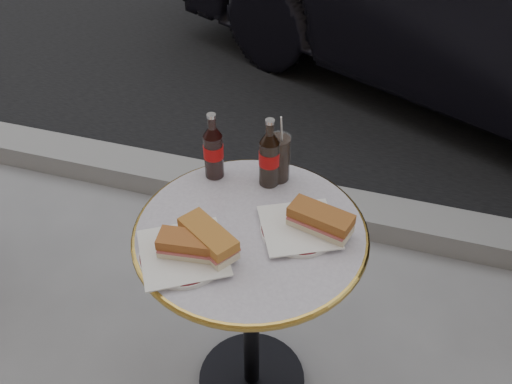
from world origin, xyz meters
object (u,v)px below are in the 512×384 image
(cola_glass, at_px, (278,158))
(cola_bottle_left, at_px, (213,146))
(cola_bottle_right, at_px, (269,152))
(bistro_table, at_px, (251,316))
(plate_right, at_px, (299,229))
(plate_left, at_px, (183,255))

(cola_glass, bearing_deg, cola_bottle_left, -166.90)
(cola_bottle_left, bearing_deg, cola_bottle_right, 4.29)
(cola_bottle_right, xyz_separation_m, cola_glass, (0.02, 0.03, -0.04))
(cola_bottle_left, xyz_separation_m, cola_glass, (0.18, 0.04, -0.03))
(bistro_table, relative_size, cola_bottle_right, 3.42)
(cola_bottle_left, bearing_deg, plate_right, -28.03)
(plate_left, height_order, cola_glass, cola_glass)
(bistro_table, height_order, cola_glass, cola_glass)
(bistro_table, height_order, plate_left, plate_left)
(plate_right, bearing_deg, bistro_table, -164.97)
(cola_bottle_left, distance_m, cola_glass, 0.19)
(plate_right, xyz_separation_m, cola_glass, (-0.11, 0.20, 0.07))
(bistro_table, bearing_deg, cola_glass, 87.34)
(plate_left, distance_m, plate_right, 0.31)
(plate_right, bearing_deg, cola_bottle_left, 151.97)
(cola_bottle_right, distance_m, cola_glass, 0.05)
(cola_bottle_left, height_order, cola_bottle_right, cola_bottle_right)
(plate_left, bearing_deg, cola_bottle_left, 96.60)
(plate_left, height_order, plate_right, same)
(bistro_table, relative_size, plate_left, 3.34)
(plate_right, xyz_separation_m, cola_bottle_right, (-0.13, 0.17, 0.10))
(plate_left, relative_size, plate_right, 1.09)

